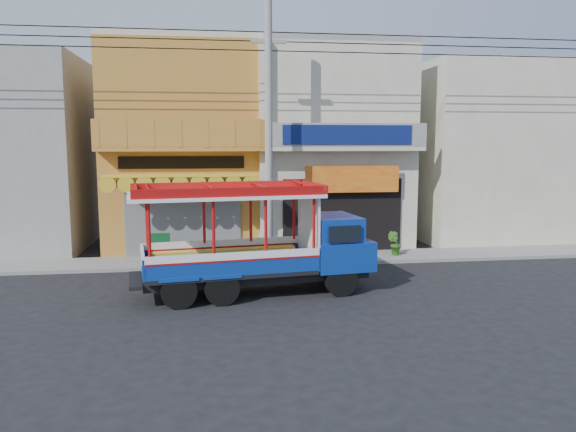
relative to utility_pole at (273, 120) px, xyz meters
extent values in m
plane|color=black|center=(0.85, -3.30, -5.03)|extent=(90.00, 90.00, 0.00)
cube|color=slate|center=(0.85, 0.70, -4.97)|extent=(30.00, 2.00, 0.12)
cube|color=#AD7C26|center=(-3.15, 4.70, -1.03)|extent=(6.00, 6.00, 8.00)
cube|color=#595B5E|center=(-3.15, 1.68, -3.63)|extent=(4.20, 0.10, 2.60)
cube|color=gold|center=(-3.15, 0.95, -1.98)|extent=(5.20, 1.50, 0.31)
cube|color=#AD7C26|center=(-3.15, 1.35, -0.98)|extent=(6.00, 0.70, 0.18)
cube|color=#AD7C26|center=(-3.15, 1.05, -0.43)|extent=(6.00, 0.12, 0.95)
cube|color=black|center=(-3.15, 1.67, -1.48)|extent=(4.50, 0.04, 0.45)
cube|color=#B9B498|center=(-3.15, 4.70, 3.09)|extent=(6.00, 6.00, 0.24)
cube|color=#B9B498|center=(2.85, 4.70, -1.03)|extent=(6.00, 6.00, 8.00)
cube|color=black|center=(2.85, 1.68, -3.53)|extent=(4.60, 0.12, 2.80)
cube|color=gold|center=(3.15, 1.40, -2.13)|extent=(3.60, 0.05, 1.00)
cube|color=#B9B498|center=(2.85, 1.35, -0.98)|extent=(6.00, 0.70, 0.18)
cube|color=gray|center=(2.85, 1.05, -0.48)|extent=(6.00, 0.12, 0.85)
cube|color=navy|center=(2.85, 0.98, -0.48)|extent=(4.80, 0.06, 0.70)
cube|color=gray|center=(2.85, 4.70, 3.09)|extent=(6.00, 6.00, 0.24)
cube|color=#B9B498|center=(-0.15, 1.55, -1.03)|extent=(0.35, 0.30, 8.00)
cube|color=gray|center=(-10.15, 4.70, -1.23)|extent=(6.00, 6.00, 7.60)
cube|color=#B9B498|center=(9.85, 4.70, -1.23)|extent=(6.00, 6.00, 7.60)
cylinder|color=gray|center=(-0.15, 0.00, -0.53)|extent=(0.26, 0.26, 9.00)
cube|color=gray|center=(-0.15, 0.00, 2.57)|extent=(1.20, 0.12, 0.12)
cylinder|color=black|center=(0.85, 0.00, 2.27)|extent=(28.00, 0.04, 0.04)
cylinder|color=black|center=(0.85, 0.00, 2.57)|extent=(28.00, 0.04, 0.04)
cylinder|color=black|center=(0.85, 0.00, 2.87)|extent=(28.00, 0.04, 0.04)
cylinder|color=black|center=(1.43, -4.14, -4.57)|extent=(0.96, 0.38, 0.93)
cylinder|color=black|center=(1.20, -2.39, -4.57)|extent=(0.96, 0.38, 0.93)
cylinder|color=black|center=(-1.90, -4.59, -4.57)|extent=(0.96, 0.38, 0.93)
cylinder|color=black|center=(-2.13, -2.83, -4.57)|extent=(0.96, 0.38, 0.93)
cylinder|color=black|center=(-3.01, -4.74, -4.57)|extent=(0.96, 0.38, 0.93)
cylinder|color=black|center=(-3.24, -2.98, -4.57)|extent=(0.96, 0.38, 0.93)
cube|color=black|center=(-0.90, -3.56, -4.47)|extent=(6.42, 2.36, 0.26)
cube|color=#0F39A7|center=(1.50, -3.24, -3.96)|extent=(1.94, 2.26, 0.84)
cube|color=#0F39A7|center=(1.36, -3.26, -3.21)|extent=(1.55, 2.05, 0.70)
cube|color=black|center=(2.01, -3.17, -3.26)|extent=(0.27, 1.64, 0.51)
cube|color=black|center=(-1.67, -3.66, -4.29)|extent=(4.85, 2.65, 0.11)
cube|color=#0F39A7|center=(-1.54, -4.64, -3.96)|extent=(4.59, 0.68, 0.56)
cube|color=white|center=(-1.54, -4.64, -3.71)|extent=(4.59, 0.69, 0.21)
cube|color=#0F39A7|center=(-1.80, -2.68, -3.96)|extent=(4.59, 0.68, 0.56)
cube|color=white|center=(-1.80, -2.68, -3.71)|extent=(4.59, 0.69, 0.21)
cylinder|color=#B20F0E|center=(-3.69, -4.91, -2.93)|extent=(0.09, 0.09, 1.49)
cylinder|color=#B20F0E|center=(-3.95, -2.99, -2.93)|extent=(0.09, 0.09, 1.49)
cube|color=white|center=(0.64, -3.36, -3.24)|extent=(0.32, 1.88, 2.10)
cube|color=white|center=(-1.76, -3.68, -2.19)|extent=(5.44, 2.95, 0.09)
cube|color=#B20F0E|center=(-1.76, -3.68, -2.02)|extent=(5.24, 2.83, 0.24)
cube|color=black|center=(-3.90, 0.39, -4.86)|extent=(0.58, 0.33, 0.10)
cube|color=#0D4C21|center=(-3.90, 0.39, -4.34)|extent=(0.68, 0.10, 0.94)
imported|color=#2E631C|center=(1.82, 0.64, -4.48)|extent=(1.01, 0.97, 0.86)
imported|color=#2E631C|center=(4.58, 0.61, -4.47)|extent=(0.62, 0.59, 0.88)
camera|label=1|loc=(-2.17, -19.11, -0.72)|focal=35.00mm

